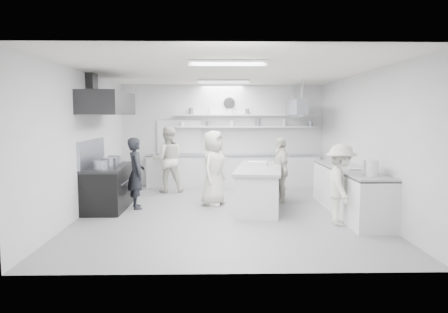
{
  "coord_description": "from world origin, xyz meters",
  "views": [
    {
      "loc": [
        -0.2,
        -8.67,
        2.08
      ],
      "look_at": [
        -0.01,
        0.6,
        1.14
      ],
      "focal_mm": 32.57,
      "sensor_mm": 36.0,
      "label": 1
    }
  ],
  "objects_px": {
    "right_counter": "(350,191)",
    "prep_island": "(259,188)",
    "stove": "(109,188)",
    "cook_stove": "(136,173)",
    "back_counter": "(233,171)",
    "cook_back": "(168,160)"
  },
  "relations": [
    {
      "from": "cook_back",
      "to": "right_counter",
      "type": "bearing_deg",
      "value": 140.86
    },
    {
      "from": "back_counter",
      "to": "cook_back",
      "type": "xyz_separation_m",
      "value": [
        -1.81,
        -0.89,
        0.43
      ]
    },
    {
      "from": "back_counter",
      "to": "prep_island",
      "type": "height_order",
      "value": "back_counter"
    },
    {
      "from": "right_counter",
      "to": "prep_island",
      "type": "height_order",
      "value": "right_counter"
    },
    {
      "from": "prep_island",
      "to": "cook_stove",
      "type": "xyz_separation_m",
      "value": [
        -2.76,
        -0.03,
        0.36
      ]
    },
    {
      "from": "back_counter",
      "to": "cook_stove",
      "type": "height_order",
      "value": "cook_stove"
    },
    {
      "from": "stove",
      "to": "prep_island",
      "type": "height_order",
      "value": "stove"
    },
    {
      "from": "cook_stove",
      "to": "cook_back",
      "type": "bearing_deg",
      "value": -32.53
    },
    {
      "from": "stove",
      "to": "prep_island",
      "type": "relative_size",
      "value": 0.76
    },
    {
      "from": "right_counter",
      "to": "cook_stove",
      "type": "relative_size",
      "value": 2.07
    },
    {
      "from": "prep_island",
      "to": "cook_back",
      "type": "height_order",
      "value": "cook_back"
    },
    {
      "from": "cook_stove",
      "to": "right_counter",
      "type": "bearing_deg",
      "value": -115.65
    },
    {
      "from": "back_counter",
      "to": "prep_island",
      "type": "xyz_separation_m",
      "value": [
        0.48,
        -2.8,
        -0.02
      ]
    },
    {
      "from": "stove",
      "to": "cook_stove",
      "type": "bearing_deg",
      "value": -3.51
    },
    {
      "from": "prep_island",
      "to": "stove",
      "type": "bearing_deg",
      "value": -171.19
    },
    {
      "from": "cook_stove",
      "to": "cook_back",
      "type": "height_order",
      "value": "cook_back"
    },
    {
      "from": "prep_island",
      "to": "cook_back",
      "type": "relative_size",
      "value": 1.33
    },
    {
      "from": "stove",
      "to": "cook_stove",
      "type": "xyz_separation_m",
      "value": [
        0.61,
        -0.04,
        0.35
      ]
    },
    {
      "from": "back_counter",
      "to": "right_counter",
      "type": "bearing_deg",
      "value": -55.35
    },
    {
      "from": "back_counter",
      "to": "cook_back",
      "type": "height_order",
      "value": "cook_back"
    },
    {
      "from": "back_counter",
      "to": "prep_island",
      "type": "relative_size",
      "value": 2.1
    },
    {
      "from": "back_counter",
      "to": "stove",
      "type": "bearing_deg",
      "value": -136.01
    }
  ]
}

